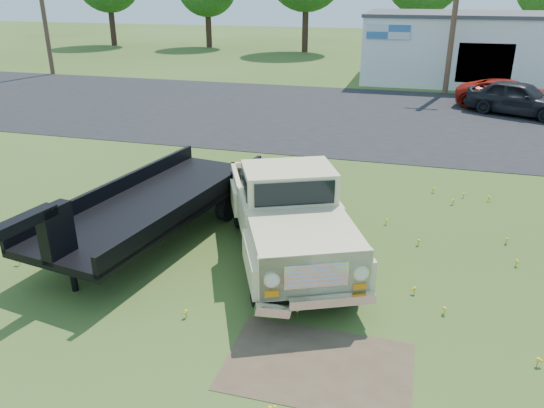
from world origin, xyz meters
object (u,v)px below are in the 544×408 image
Objects in this scene: vintage_pickup_truck at (288,213)px; red_pickup at (509,95)px; flatbed_trailer at (155,198)px; dark_sedan at (519,99)px.

red_pickup is at bearing 45.03° from vintage_pickup_truck.
flatbed_trailer is 20.51m from red_pickup.
vintage_pickup_truck reaches higher than dark_sedan.
dark_sedan is at bearing 42.80° from vintage_pickup_truck.
dark_sedan is (0.22, -1.41, 0.10)m from red_pickup.
dark_sedan is (10.35, 16.42, -0.20)m from flatbed_trailer.
red_pickup is at bearing 69.74° from flatbed_trailer.
vintage_pickup_truck reaches higher than red_pickup.
red_pickup is 1.43m from dark_sedan.
flatbed_trailer is at bearing 165.31° from red_pickup.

